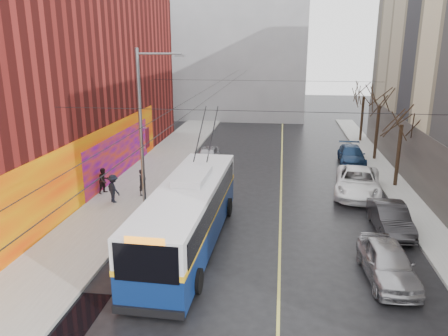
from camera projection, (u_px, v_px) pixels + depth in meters
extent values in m
plane|color=black|center=(234.00, 323.00, 14.94)|extent=(140.00, 140.00, 0.00)
cube|color=gray|center=(128.00, 195.00, 27.37)|extent=(4.00, 60.00, 0.15)
cube|color=gray|center=(411.00, 208.00, 25.22)|extent=(2.00, 60.00, 0.15)
cube|color=#BFB74C|center=(281.00, 192.00, 28.09)|extent=(0.12, 50.00, 0.01)
cube|color=#591411|center=(14.00, 79.00, 28.38)|extent=(12.00, 36.00, 14.00)
cube|color=#F23905|center=(82.00, 173.00, 25.18)|extent=(0.08, 28.00, 4.00)
cube|color=#6605A2|center=(120.00, 155.00, 31.01)|extent=(0.06, 12.00, 3.20)
cube|color=#4C4742|center=(423.00, 167.00, 26.47)|extent=(0.06, 36.00, 4.00)
cube|color=gray|center=(227.00, 45.00, 56.10)|extent=(20.00, 12.00, 18.00)
cylinder|color=slate|center=(141.00, 132.00, 24.03)|extent=(0.20, 0.20, 9.00)
cube|color=maroon|center=(147.00, 138.00, 24.07)|extent=(0.04, 0.60, 1.10)
cylinder|color=slate|center=(159.00, 54.00, 22.72)|extent=(2.40, 0.10, 0.10)
cube|color=slate|center=(180.00, 56.00, 22.61)|extent=(0.50, 0.22, 0.12)
cylinder|color=black|center=(202.00, 92.00, 28.01)|extent=(0.02, 60.00, 0.02)
cylinder|color=black|center=(217.00, 92.00, 27.88)|extent=(0.02, 60.00, 0.02)
cylinder|color=black|center=(250.00, 111.00, 18.90)|extent=(18.00, 0.02, 0.02)
cylinder|color=black|center=(265.00, 81.00, 34.14)|extent=(18.00, 0.02, 0.02)
cylinder|color=black|center=(398.00, 157.00, 28.47)|extent=(0.24, 0.24, 4.20)
cylinder|color=black|center=(377.00, 133.00, 35.10)|extent=(0.24, 0.24, 4.48)
cylinder|color=black|center=(362.00, 119.00, 41.79)|extent=(0.24, 0.24, 4.37)
cube|color=black|center=(72.00, 313.00, 15.47)|extent=(1.97, 2.64, 0.01)
ellipsoid|color=slate|center=(197.00, 81.00, 22.12)|extent=(0.44, 0.20, 0.12)
ellipsoid|color=slate|center=(238.00, 61.00, 22.45)|extent=(0.44, 0.20, 0.12)
ellipsoid|color=slate|center=(210.00, 95.00, 22.68)|extent=(0.44, 0.20, 0.12)
cube|color=#0B1F53|center=(189.00, 227.00, 20.46)|extent=(2.89, 11.93, 1.48)
cube|color=silver|center=(188.00, 199.00, 20.08)|extent=(2.89, 11.93, 1.29)
cube|color=#F1AE15|center=(188.00, 212.00, 20.26)|extent=(2.93, 11.97, 0.22)
cube|color=black|center=(146.00, 264.00, 14.48)|extent=(2.27, 0.10, 1.38)
cube|color=black|center=(212.00, 167.00, 25.76)|extent=(2.27, 0.10, 1.19)
cube|color=black|center=(161.00, 199.00, 20.31)|extent=(0.33, 10.88, 0.99)
cube|color=black|center=(216.00, 203.00, 19.91)|extent=(0.33, 10.88, 0.99)
cube|color=silver|center=(193.00, 176.00, 20.80)|extent=(1.46, 3.00, 0.30)
cube|color=black|center=(148.00, 312.00, 14.95)|extent=(2.57, 0.19, 0.30)
cylinder|color=black|center=(133.00, 276.00, 17.02)|extent=(0.32, 1.00, 0.99)
cylinder|color=black|center=(197.00, 281.00, 16.63)|extent=(0.32, 1.00, 0.99)
cylinder|color=black|center=(183.00, 204.00, 24.53)|extent=(0.32, 1.00, 0.99)
cylinder|color=black|center=(228.00, 207.00, 24.14)|extent=(0.32, 1.00, 0.99)
cylinder|color=black|center=(200.00, 132.00, 23.74)|extent=(0.15, 3.44, 2.43)
cylinder|color=black|center=(213.00, 133.00, 23.64)|extent=(0.15, 3.44, 2.43)
imported|color=#A4A3A8|center=(388.00, 262.00, 17.53)|extent=(2.05, 4.54, 1.51)
imported|color=#242426|center=(390.00, 218.00, 22.05)|extent=(1.66, 4.39, 1.43)
imported|color=white|center=(358.00, 182.00, 27.46)|extent=(3.53, 6.20, 1.63)
imported|color=navy|center=(352.00, 155.00, 34.54)|extent=(2.13, 4.85, 1.39)
imported|color=#9F9EA3|center=(207.00, 156.00, 34.35)|extent=(1.71, 4.09, 1.38)
imported|color=black|center=(142.00, 182.00, 26.87)|extent=(0.59, 0.70, 1.64)
imported|color=black|center=(104.00, 181.00, 27.23)|extent=(0.90, 0.98, 1.63)
imported|color=black|center=(113.00, 189.00, 25.64)|extent=(1.24, 1.17, 1.69)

